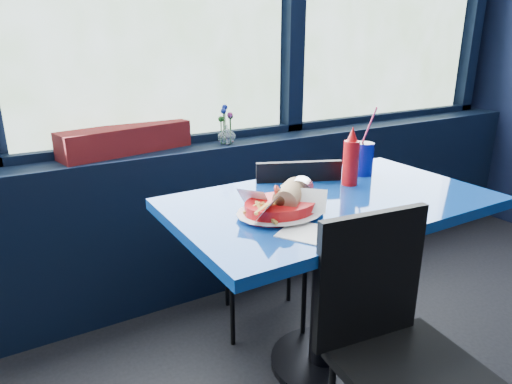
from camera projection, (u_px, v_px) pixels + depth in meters
name	position (u px, v px, depth m)	size (l,w,h in m)	color
window_sill	(176.00, 223.00, 2.37)	(5.00, 0.26, 0.80)	black
near_table	(329.00, 242.00, 1.76)	(1.20, 0.70, 0.75)	black
chair_near_front	(396.00, 339.00, 1.32)	(0.43, 0.43, 0.85)	black
chair_near_back	(277.00, 234.00, 2.05)	(0.49, 0.49, 0.83)	black
planter_box	(126.00, 139.00, 2.15)	(0.62, 0.16, 0.12)	maroon
flower_vase	(227.00, 132.00, 2.32)	(0.10, 0.10, 0.20)	silver
food_basket	(282.00, 204.00, 1.53)	(0.33, 0.33, 0.10)	red
ketchup_bottle	(351.00, 159.00, 1.82)	(0.06, 0.06, 0.24)	red
soda_cup	(363.00, 158.00, 1.97)	(0.09, 0.09, 0.30)	#0C1389
napkin	(306.00, 232.00, 1.40)	(0.15, 0.15, 0.00)	white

